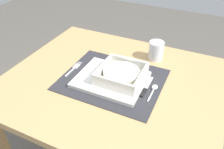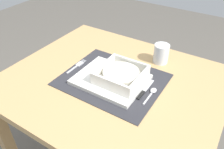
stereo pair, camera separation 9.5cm
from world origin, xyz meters
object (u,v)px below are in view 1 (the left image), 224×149
Objects in this scene: fork at (74,68)px; spoon at (154,89)px; porridge_bowl at (121,75)px; drinking_glass at (156,51)px; dining_table at (112,99)px; butter_knife at (146,88)px.

fork is 1.19× the size of spoon.
fork is (-0.23, 0.00, -0.03)m from porridge_bowl.
drinking_glass is at bearing 40.45° from fork.
drinking_glass is at bearing 64.16° from dining_table.
spoon is (0.18, 0.01, 0.12)m from dining_table.
drinking_glass is (-0.06, 0.23, 0.03)m from spoon.
dining_table is at bearing -179.97° from porridge_bowl.
butter_knife is 0.24m from drinking_glass.
butter_knife is (0.15, 0.00, 0.12)m from dining_table.
butter_knife is at bearing -166.91° from spoon.
drinking_glass is (0.07, 0.24, -0.00)m from porridge_bowl.
porridge_bowl is 1.67× the size of spoon.
dining_table is 8.47× the size of spoon.
spoon is at bearing 10.45° from butter_knife.
drinking_glass reaches higher than porridge_bowl.
porridge_bowl reaches higher than butter_knife.
fork is at bearing -176.46° from spoon.
spoon reaches higher than fork.
drinking_glass is (-0.03, 0.24, 0.03)m from butter_knife.
drinking_glass reaches higher than fork.
spoon is (0.14, 0.01, -0.03)m from porridge_bowl.
drinking_glass is at bearing 107.70° from spoon.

